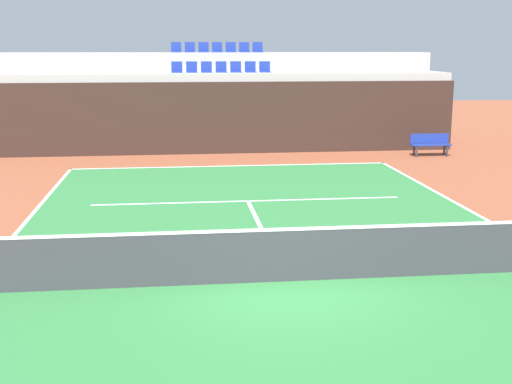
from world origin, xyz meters
The scene contains 12 objects.
ground_plane centered at (0.00, 0.00, 0.00)m, with size 80.00×80.00×0.00m, color brown.
court_surface centered at (0.00, 0.00, 0.01)m, with size 11.00×24.00×0.01m, color #2D7238.
baseline_far centered at (0.00, 11.95, 0.01)m, with size 11.00×0.10×0.00m, color white.
service_line_far centered at (0.00, 6.40, 0.01)m, with size 8.26×0.10×0.00m, color white.
centre_service_line centered at (0.00, 3.20, 0.01)m, with size 0.10×6.40×0.00m, color white.
back_wall centered at (0.00, 14.97, 1.38)m, with size 18.29×0.30×2.76m, color black.
stands_tier_lower centered at (0.00, 16.32, 1.53)m, with size 18.29×2.40×3.06m, color #9E9E99.
stands_tier_upper centered at (0.00, 18.72, 1.92)m, with size 18.29×2.40×3.84m, color #9E9E99.
seating_row_lower centered at (0.00, 16.42, 3.19)m, with size 3.99×0.44×0.44m.
seating_row_upper centered at (0.00, 18.82, 3.97)m, with size 3.99×0.44×0.44m.
tennis_net centered at (0.00, 0.00, 0.51)m, with size 11.08×0.08×1.07m.
player_bench centered at (7.69, 13.29, 0.51)m, with size 1.50×0.40×0.85m.
Camera 1 is at (-1.87, -11.15, 4.03)m, focal length 47.40 mm.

